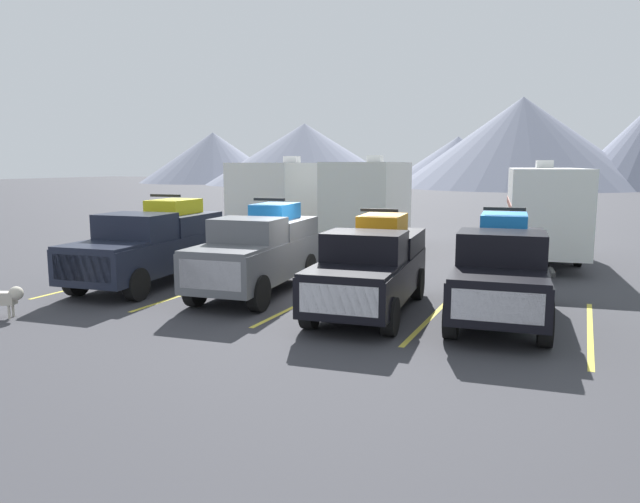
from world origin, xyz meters
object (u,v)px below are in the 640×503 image
object	(u,v)px
dog	(5,297)
pickup_truck_b	(259,250)
camper_trailer_c	(544,208)
pickup_truck_d	(501,268)
pickup_truck_c	(371,266)
camper_trailer_a	(284,199)
pickup_truck_a	(152,243)
camper_trailer_b	(370,200)

from	to	relation	value
dog	pickup_truck_b	bearing A→B (deg)	49.79
camper_trailer_c	dog	bearing A→B (deg)	-128.39
pickup_truck_d	dog	xyz separation A→B (m)	(-10.59, -4.78, -0.68)
pickup_truck_c	camper_trailer_c	xyz separation A→B (m)	(3.36, 9.64, 0.85)
pickup_truck_b	camper_trailer_a	world-z (taller)	camper_trailer_a
camper_trailer_a	pickup_truck_d	bearing A→B (deg)	-40.96
dog	camper_trailer_c	bearing A→B (deg)	51.61
pickup_truck_c	dog	distance (m)	8.70
camper_trailer_c	pickup_truck_b	bearing A→B (deg)	-127.38
camper_trailer_a	dog	bearing A→B (deg)	-91.04
camper_trailer_c	dog	xyz separation A→B (m)	(-10.96, -13.83, -1.47)
pickup_truck_c	camper_trailer_a	size ratio (longest dim) A/B	0.67
pickup_truck_a	pickup_truck_b	world-z (taller)	pickup_truck_a
pickup_truck_b	pickup_truck_d	bearing A→B (deg)	-0.31
pickup_truck_c	camper_trailer_b	world-z (taller)	camper_trailer_b
pickup_truck_c	camper_trailer_a	distance (m)	12.10
pickup_truck_c	dog	world-z (taller)	pickup_truck_c
pickup_truck_d	camper_trailer_a	size ratio (longest dim) A/B	0.69
pickup_truck_d	dog	world-z (taller)	pickup_truck_d
camper_trailer_c	pickup_truck_a	bearing A→B (deg)	-139.01
pickup_truck_a	camper_trailer_b	bearing A→B (deg)	69.54
pickup_truck_b	pickup_truck_c	size ratio (longest dim) A/B	0.99
camper_trailer_a	pickup_truck_b	bearing A→B (deg)	-66.87
pickup_truck_c	camper_trailer_b	size ratio (longest dim) A/B	0.67
pickup_truck_a	camper_trailer_a	size ratio (longest dim) A/B	0.72
pickup_truck_a	dog	xyz separation A→B (m)	(-0.44, -4.69, -0.72)
camper_trailer_c	camper_trailer_b	bearing A→B (deg)	176.22
pickup_truck_b	camper_trailer_c	bearing A→B (deg)	52.62
pickup_truck_c	camper_trailer_a	world-z (taller)	camper_trailer_a
pickup_truck_c	dog	xyz separation A→B (m)	(-7.60, -4.19, -0.62)
pickup_truck_b	camper_trailer_c	distance (m)	11.37
pickup_truck_b	camper_trailer_b	size ratio (longest dim) A/B	0.66
pickup_truck_a	camper_trailer_a	xyz separation A→B (m)	(-0.19, 9.06, 0.86)
camper_trailer_a	camper_trailer_c	xyz separation A→B (m)	(10.71, 0.07, -0.10)
pickup_truck_d	camper_trailer_a	xyz separation A→B (m)	(-10.34, 8.98, 0.89)
pickup_truck_c	pickup_truck_d	world-z (taller)	pickup_truck_d
camper_trailer_a	pickup_truck_a	bearing A→B (deg)	-88.78
dog	camper_trailer_b	bearing A→B (deg)	74.27
pickup_truck_d	camper_trailer_b	distance (m)	11.59
pickup_truck_b	pickup_truck_c	xyz separation A→B (m)	(3.53, -0.63, -0.09)
pickup_truck_b	pickup_truck_a	bearing A→B (deg)	-178.07
camper_trailer_b	camper_trailer_c	size ratio (longest dim) A/B	0.99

